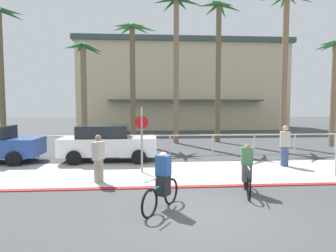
# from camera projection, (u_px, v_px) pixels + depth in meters

# --- Properties ---
(ground_plane) EXTENTS (80.00, 80.00, 0.00)m
(ground_plane) POSITION_uv_depth(u_px,v_px,m) (168.00, 150.00, 17.30)
(ground_plane) COLOR #424447
(sidewalk_strip) EXTENTS (44.00, 4.00, 0.02)m
(sidewalk_strip) POSITION_uv_depth(u_px,v_px,m) (179.00, 173.00, 11.53)
(sidewalk_strip) COLOR beige
(sidewalk_strip) RESTS_ON ground
(curb_paint) EXTENTS (44.00, 0.24, 0.03)m
(curb_paint) POSITION_uv_depth(u_px,v_px,m) (186.00, 187.00, 9.55)
(curb_paint) COLOR maroon
(curb_paint) RESTS_ON ground
(building_backdrop) EXTENTS (22.01, 9.85, 9.27)m
(building_backdrop) POSITION_uv_depth(u_px,v_px,m) (181.00, 86.00, 33.27)
(building_backdrop) COLOR beige
(building_backdrop) RESTS_ON ground
(rail_fence) EXTENTS (27.75, 0.08, 1.04)m
(rail_fence) POSITION_uv_depth(u_px,v_px,m) (170.00, 138.00, 15.75)
(rail_fence) COLOR white
(rail_fence) RESTS_ON ground
(stop_sign_bike_lane) EXTENTS (0.52, 0.56, 2.56)m
(stop_sign_bike_lane) POSITION_uv_depth(u_px,v_px,m) (142.00, 130.00, 11.44)
(stop_sign_bike_lane) COLOR gray
(stop_sign_bike_lane) RESTS_ON ground
(palm_tree_0) EXTENTS (3.09, 2.96, 8.96)m
(palm_tree_0) POSITION_uv_depth(u_px,v_px,m) (1.00, 48.00, 19.33)
(palm_tree_0) COLOR brown
(palm_tree_0) RESTS_ON ground
(palm_tree_1) EXTENTS (2.53, 2.93, 6.57)m
(palm_tree_1) POSITION_uv_depth(u_px,v_px,m) (84.00, 71.00, 18.78)
(palm_tree_1) COLOR #756047
(palm_tree_1) RESTS_ON ground
(palm_tree_2) EXTENTS (3.09, 3.42, 8.04)m
(palm_tree_2) POSITION_uv_depth(u_px,v_px,m) (133.00, 53.00, 19.68)
(palm_tree_2) COLOR brown
(palm_tree_2) RESTS_ON ground
(palm_tree_3) EXTENTS (3.39, 3.22, 9.78)m
(palm_tree_3) POSITION_uv_depth(u_px,v_px,m) (176.00, 40.00, 19.67)
(palm_tree_3) COLOR #846B4C
(palm_tree_3) RESTS_ON ground
(palm_tree_4) EXTENTS (3.16, 3.34, 9.66)m
(palm_tree_4) POSITION_uv_depth(u_px,v_px,m) (219.00, 44.00, 20.29)
(palm_tree_4) COLOR brown
(palm_tree_4) RESTS_ON ground
(palm_tree_5) EXTENTS (3.31, 3.08, 9.47)m
(palm_tree_5) POSITION_uv_depth(u_px,v_px,m) (286.00, 31.00, 17.98)
(palm_tree_5) COLOR #846B4C
(palm_tree_5) RESTS_ON ground
(palm_tree_6) EXTENTS (2.98, 3.44, 6.63)m
(palm_tree_6) POSITION_uv_depth(u_px,v_px,m) (335.00, 66.00, 18.22)
(palm_tree_6) COLOR #846B4C
(palm_tree_6) RESTS_ON ground
(car_white_1) EXTENTS (4.40, 2.02, 1.69)m
(car_white_1) POSITION_uv_depth(u_px,v_px,m) (108.00, 143.00, 13.82)
(car_white_1) COLOR white
(car_white_1) RESTS_ON ground
(cyclist_black_0) EXTENTS (0.48, 1.78, 1.50)m
(cyclist_black_0) POSITION_uv_depth(u_px,v_px,m) (247.00, 170.00, 8.91)
(cyclist_black_0) COLOR black
(cyclist_black_0) RESTS_ON ground
(cyclist_teal_1) EXTENTS (1.03, 1.57, 1.50)m
(cyclist_teal_1) POSITION_uv_depth(u_px,v_px,m) (162.00, 182.00, 7.54)
(cyclist_teal_1) COLOR black
(cyclist_teal_1) RESTS_ON ground
(pedestrian_0) EXTENTS (0.43, 0.47, 1.64)m
(pedestrian_0) POSITION_uv_depth(u_px,v_px,m) (99.00, 161.00, 10.07)
(pedestrian_0) COLOR gray
(pedestrian_0) RESTS_ON ground
(pedestrian_1) EXTENTS (0.47, 0.41, 1.77)m
(pedestrian_1) POSITION_uv_depth(u_px,v_px,m) (285.00, 147.00, 12.66)
(pedestrian_1) COLOR #384C7A
(pedestrian_1) RESTS_ON ground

